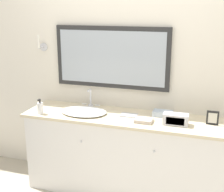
{
  "coord_description": "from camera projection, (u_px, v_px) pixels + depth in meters",
  "views": [
    {
      "loc": [
        0.77,
        -2.54,
        1.9
      ],
      "look_at": [
        -0.13,
        0.28,
        1.04
      ],
      "focal_mm": 50.0,
      "sensor_mm": 36.0,
      "label": 1
    }
  ],
  "objects": [
    {
      "name": "wall_back",
      "position": [
        132.0,
        68.0,
        3.25
      ],
      "size": [
        8.0,
        0.18,
        2.55
      ],
      "color": "silver",
      "rests_on": "ground_plane"
    },
    {
      "name": "vanity_counter",
      "position": [
        124.0,
        155.0,
        3.22
      ],
      "size": [
        2.04,
        0.54,
        0.84
      ],
      "color": "white",
      "rests_on": "ground_plane"
    },
    {
      "name": "sink_basin",
      "position": [
        84.0,
        111.0,
        3.2
      ],
      "size": [
        0.48,
        0.4,
        0.21
      ],
      "color": "white",
      "rests_on": "vanity_counter"
    },
    {
      "name": "soap_bottle",
      "position": [
        40.0,
        108.0,
        3.16
      ],
      "size": [
        0.06,
        0.06,
        0.16
      ],
      "color": "white",
      "rests_on": "vanity_counter"
    },
    {
      "name": "appliance_box",
      "position": [
        176.0,
        119.0,
        2.87
      ],
      "size": [
        0.23,
        0.11,
        0.1
      ],
      "color": "#BCBCC1",
      "rests_on": "vanity_counter"
    },
    {
      "name": "picture_frame",
      "position": [
        213.0,
        118.0,
        2.86
      ],
      "size": [
        0.11,
        0.01,
        0.13
      ],
      "color": "black",
      "rests_on": "vanity_counter"
    },
    {
      "name": "hand_towel_near_sink",
      "position": [
        144.0,
        120.0,
        2.95
      ],
      "size": [
        0.16,
        0.14,
        0.03
      ],
      "color": "#B7A899",
      "rests_on": "vanity_counter"
    },
    {
      "name": "hand_towel_far_corner",
      "position": [
        163.0,
        113.0,
        3.1
      ],
      "size": [
        0.19,
        0.12,
        0.05
      ],
      "color": "#A8B7C6",
      "rests_on": "vanity_counter"
    },
    {
      "name": "metal_tray",
      "position": [
        129.0,
        115.0,
        3.12
      ],
      "size": [
        0.17,
        0.12,
        0.01
      ],
      "color": "#ADADB2",
      "rests_on": "vanity_counter"
    }
  ]
}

